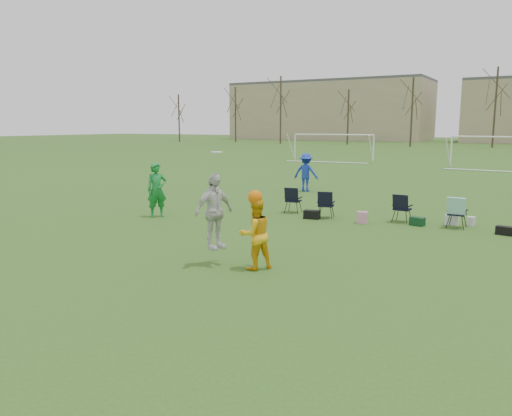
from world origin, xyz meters
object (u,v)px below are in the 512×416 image
Objects in this scene: center_contest at (235,222)px; goal_left at (333,140)px; fielder_blue at (306,172)px; goal_mid at (504,144)px; fielder_green_near at (157,190)px.

goal_left is (-10.51, 33.21, 0.86)m from center_contest.
fielder_blue is 0.70× the size of center_contest.
fielder_blue is 19.66m from goal_mid.
goal_left and goal_mid have the same top height.
goal_left is at bearing -78.10° from fielder_blue.
fielder_blue is at bearing -108.80° from goal_mid.
fielder_green_near is at bearing -104.99° from goal_mid.
fielder_green_near is 9.23m from fielder_blue.
fielder_blue is 21.11m from goal_left.
center_contest reaches higher than goal_left.
goal_left reaches higher than fielder_green_near.
center_contest is (4.11, -13.11, 0.12)m from fielder_blue.
center_contest is 34.84m from goal_left.
goal_mid is (7.61, 18.10, 0.98)m from fielder_blue.
fielder_blue is at bearing 107.42° from center_contest.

